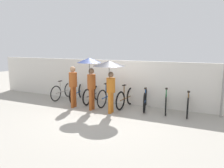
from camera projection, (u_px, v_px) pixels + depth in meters
name	position (u px, v px, depth m)	size (l,w,h in m)	color
ground_plane	(101.00, 115.00, 7.82)	(30.00, 30.00, 0.00)	#9E998E
back_wall	(122.00, 82.00, 9.36)	(13.57, 0.12, 1.86)	silver
parked_bicycle_0	(63.00, 91.00, 10.21)	(0.44, 1.68, 1.09)	black
parked_bicycle_1	(77.00, 92.00, 9.91)	(0.57, 1.79, 1.05)	black
parked_bicycle_2	(92.00, 94.00, 9.56)	(0.44, 1.71, 1.11)	black
parked_bicycle_3	(108.00, 96.00, 9.17)	(0.44, 1.75, 1.08)	black
parked_bicycle_4	(126.00, 98.00, 8.84)	(0.44, 1.69, 1.04)	black
parked_bicycle_5	(145.00, 99.00, 8.59)	(0.56, 1.79, 1.03)	black
parked_bicycle_6	(166.00, 102.00, 8.27)	(0.50, 1.70, 0.97)	black
parked_bicycle_7	(188.00, 104.00, 7.93)	(0.44, 1.77, 1.10)	black
pedestrian_leading	(73.00, 84.00, 8.72)	(0.32, 0.32, 1.66)	#9E4C1E
pedestrian_center	(90.00, 71.00, 8.19)	(0.90, 0.90, 2.03)	#9E4C1E
pedestrian_trailing	(110.00, 71.00, 7.77)	(1.14, 1.14, 1.94)	#C66B1E
awning_pole	(223.00, 85.00, 7.45)	(0.07, 0.07, 2.32)	gray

